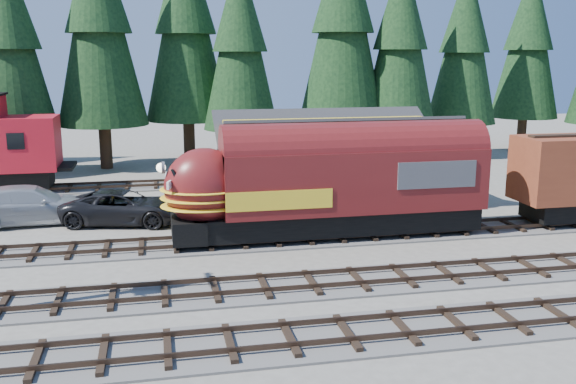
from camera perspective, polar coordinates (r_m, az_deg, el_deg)
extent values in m
plane|color=#6B665B|center=(27.18, 9.79, -6.14)|extent=(120.00, 120.00, 0.00)
cube|color=#4C4947|center=(35.21, 22.70, -2.64)|extent=(68.00, 3.20, 0.08)
cube|color=#38281E|center=(34.59, 23.39, -2.59)|extent=(68.00, 0.08, 0.16)
cube|color=#38281E|center=(35.73, 22.08, -2.03)|extent=(68.00, 0.08, 0.16)
cube|color=#4C4947|center=(42.79, -11.95, 0.53)|extent=(32.00, 3.20, 0.08)
cube|color=#38281E|center=(42.04, -11.96, 0.62)|extent=(32.00, 0.08, 0.16)
cube|color=#38281E|center=(43.46, -11.96, 0.99)|extent=(32.00, 0.08, 0.16)
cube|color=gold|center=(36.42, 3.87, 1.43)|extent=(12.00, 6.00, 3.40)
cube|color=yellow|center=(36.05, 3.93, 5.21)|extent=(11.88, 3.30, 1.44)
cube|color=white|center=(34.23, -5.45, 1.57)|extent=(0.06, 2.40, 0.60)
cone|color=black|center=(49.14, -23.55, 12.42)|extent=(5.82, 5.82, 13.26)
cone|color=black|center=(49.97, -16.52, 14.35)|extent=(6.59, 6.59, 15.02)
cone|color=black|center=(52.22, -9.10, 14.61)|extent=(6.62, 6.62, 15.08)
cone|color=black|center=(49.40, -4.30, 13.17)|extent=(5.72, 5.72, 13.03)
cone|color=black|center=(50.96, 4.91, 14.86)|extent=(6.66, 6.66, 15.18)
cone|color=black|center=(51.59, 9.96, 13.18)|extent=(5.83, 5.83, 13.28)
cone|color=black|center=(55.84, 15.43, 12.59)|extent=(5.68, 5.68, 12.94)
cone|color=black|center=(61.70, 20.59, 12.41)|extent=(5.84, 5.84, 13.30)
cube|color=black|center=(30.10, 4.40, -2.51)|extent=(13.44, 2.40, 1.04)
cube|color=maroon|center=(29.89, 5.85, 1.15)|extent=(12.26, 2.83, 2.83)
ellipsoid|color=maroon|center=(28.62, -7.42, 0.43)|extent=(3.58, 2.77, 3.49)
cube|color=#38383A|center=(31.05, 12.02, 1.98)|extent=(3.77, 2.89, 1.23)
sphere|color=white|center=(28.37, -11.23, 2.14)|extent=(0.41, 0.41, 0.41)
imported|color=black|center=(33.60, -14.43, -1.32)|extent=(6.56, 4.00, 1.70)
imported|color=#A2A5A9|center=(35.05, -21.93, -1.07)|extent=(6.91, 3.34, 1.94)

